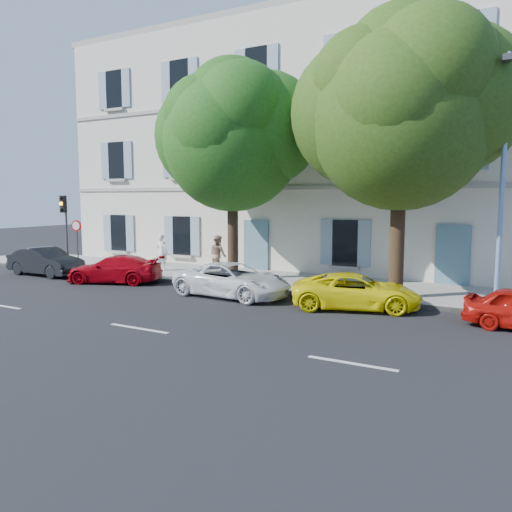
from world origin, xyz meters
The scene contains 15 objects.
ground centered at (0.00, 0.00, 0.00)m, with size 90.00×90.00×0.00m, color black.
sidewalk centered at (0.00, 4.45, 0.07)m, with size 36.00×4.50×0.15m, color #A09E96.
kerb centered at (0.00, 2.28, 0.08)m, with size 36.00×0.16×0.16m, color #9E998E.
building centered at (0.00, 10.20, 6.00)m, with size 28.00×7.00×12.00m, color beige.
car_dark_sedan centered at (-10.20, 1.13, 0.64)m, with size 1.36×3.89×1.28m, color black.
car_red_coupe centered at (-5.97, 1.17, 0.57)m, with size 1.61×3.96×1.15m, color #AE0410.
car_white_coupe centered at (-0.09, 1.02, 0.61)m, with size 2.02×4.37×1.22m, color white.
car_yellow_supercar centered at (4.43, 1.24, 0.57)m, with size 1.88×4.09×1.14m, color #FDEC0A.
tree_left centered at (-1.64, 3.60, 5.78)m, with size 5.64×5.64×8.75m.
tree_right centered at (5.29, 2.91, 6.10)m, with size 6.02×6.02×9.28m.
traffic_light centered at (-10.59, 2.63, 2.69)m, with size 0.28×0.40×3.51m.
road_sign centered at (-9.75, 2.60, 1.84)m, with size 0.54×0.14×2.34m.
street_lamp centered at (8.40, 2.58, 4.30)m, with size 0.26×1.56×7.33m.
pedestrian_a centered at (-5.86, 4.14, 1.00)m, with size 0.62×0.41×1.71m, color white.
pedestrian_b centered at (-2.83, 4.28, 1.03)m, with size 0.86×0.67×1.77m, color tan.
Camera 1 is at (9.19, -14.09, 3.54)m, focal length 35.00 mm.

